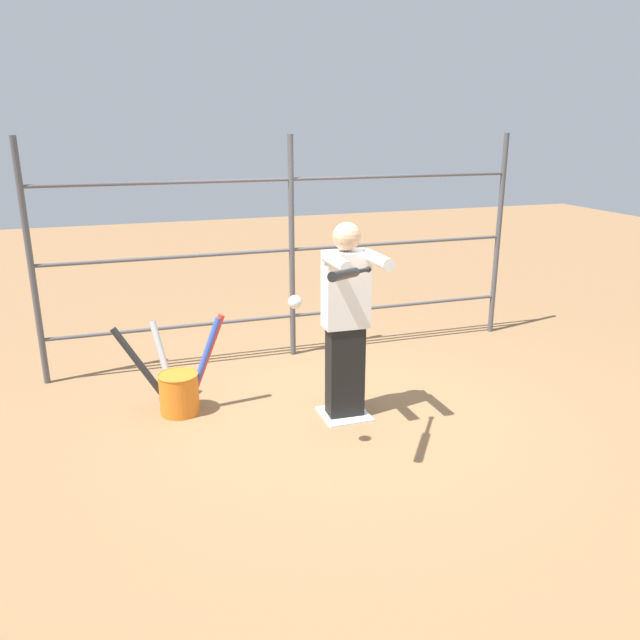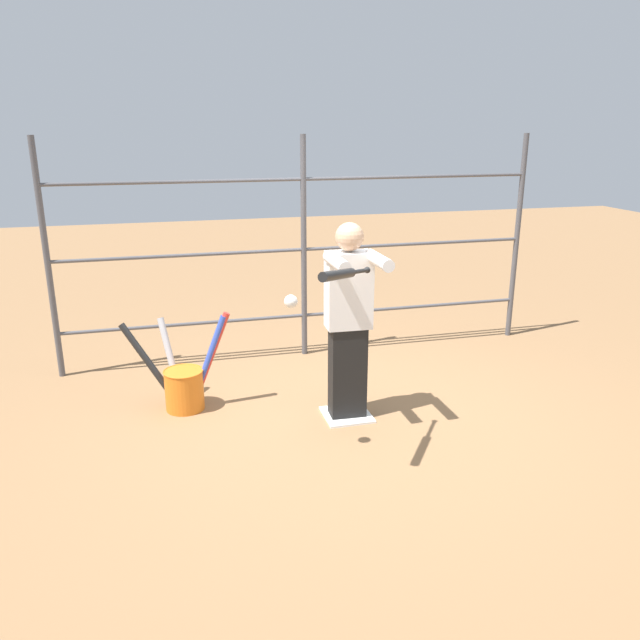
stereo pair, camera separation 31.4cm
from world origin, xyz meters
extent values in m
plane|color=olive|center=(0.00, 0.00, 0.00)|extent=(24.00, 24.00, 0.00)
cube|color=white|center=(0.00, 0.00, 0.01)|extent=(0.40, 0.40, 0.02)
cylinder|color=#4C4C51|center=(-2.51, -1.60, 1.17)|extent=(0.06, 0.06, 2.33)
cylinder|color=#4C4C51|center=(0.00, -1.60, 1.17)|extent=(0.06, 0.06, 2.33)
cylinder|color=#4C4C51|center=(2.51, -1.60, 1.17)|extent=(0.06, 0.06, 2.33)
cylinder|color=#4C4C51|center=(0.00, -1.60, 0.44)|extent=(5.03, 0.04, 0.04)
cylinder|color=#4C4C51|center=(0.00, -1.60, 1.17)|extent=(5.03, 0.04, 0.04)
cylinder|color=#4C4C51|center=(0.00, -1.60, 1.89)|extent=(5.03, 0.04, 0.04)
cube|color=black|center=(0.00, 0.00, 0.41)|extent=(0.31, 0.20, 0.81)
cube|color=white|center=(0.00, 0.00, 1.13)|extent=(0.38, 0.23, 0.64)
sphere|color=tan|center=(0.00, 0.00, 1.57)|extent=(0.23, 0.23, 0.23)
cylinder|color=white|center=(-0.17, 0.23, 1.42)|extent=(0.10, 0.45, 0.10)
cylinder|color=white|center=(0.17, 0.22, 1.42)|extent=(0.10, 0.45, 0.10)
sphere|color=black|center=(0.00, 0.45, 1.40)|extent=(0.05, 0.05, 0.05)
cylinder|color=black|center=(0.10, 0.58, 1.42)|extent=(0.23, 0.28, 0.08)
cylinder|color=black|center=(0.36, 0.90, 1.49)|extent=(0.36, 0.43, 0.14)
sphere|color=white|center=(0.61, 0.59, 1.24)|extent=(0.10, 0.10, 0.10)
cylinder|color=orange|center=(1.35, -0.51, 0.18)|extent=(0.34, 0.34, 0.36)
torus|color=orange|center=(1.35, -0.51, 0.36)|extent=(0.35, 0.35, 0.01)
cylinder|color=#B2B2B7|center=(1.45, -0.70, 0.40)|extent=(0.21, 0.34, 0.75)
cylinder|color=black|center=(1.63, -0.66, 0.39)|extent=(0.51, 0.31, 0.74)
cylinder|color=red|center=(1.11, -0.51, 0.45)|extent=(0.39, 0.06, 0.84)
cylinder|color=#334CB2|center=(1.13, -0.51, 0.44)|extent=(0.37, 0.06, 0.81)
camera|label=1|loc=(1.77, 4.61, 2.42)|focal=35.00mm
camera|label=2|loc=(1.47, 4.70, 2.42)|focal=35.00mm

